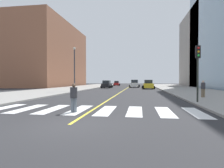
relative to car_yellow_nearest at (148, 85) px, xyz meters
The scene contains 15 objects.
ground_plane 35.12m from the car_yellow_nearest, 98.05° to the right, with size 220.00×220.00×0.00m, color #28282B.
sidewalk_kerb_east 16.49m from the car_yellow_nearest, 63.74° to the right, with size 10.00×120.00×0.15m, color gray.
sidewalk_kerb_west 22.62m from the car_yellow_nearest, 139.22° to the right, with size 10.00×120.00×0.15m, color gray.
crosswalk_paint 31.17m from the car_yellow_nearest, 99.08° to the right, with size 13.50×4.00×0.01m.
lane_divider_paint 7.24m from the car_yellow_nearest, 133.19° to the left, with size 0.16×80.00×0.01m, color yellow.
parking_garage_concrete 32.92m from the car_yellow_nearest, 43.98° to the left, with size 18.00×24.00×23.67m, color gray.
low_rise_brick_west 35.40m from the car_yellow_nearest, 155.41° to the left, with size 16.00×32.00×19.47m, color #92593F.
car_yellow_nearest is the anchor object (origin of this frame).
car_white_second 9.07m from the car_yellow_nearest, 110.84° to the left, with size 2.93×4.65×2.06m.
car_red_third 25.75m from the car_yellow_nearest, 112.81° to the left, with size 2.45×3.87×1.71m.
car_black_fourth 10.54m from the car_yellow_nearest, 161.59° to the left, with size 2.77×4.31×1.89m.
traffic_light_near_corner 26.66m from the car_yellow_nearest, 84.07° to the right, with size 0.36×0.41×4.56m.
pedestrian_crossing 32.21m from the car_yellow_nearest, 100.42° to the right, with size 0.43×0.43×1.73m.
pedestrian_waiting_east 22.32m from the car_yellow_nearest, 78.06° to the right, with size 0.43×0.43×1.75m.
street_lamp 17.94m from the car_yellow_nearest, 136.91° to the right, with size 0.44×0.44×7.39m.
Camera 1 is at (2.99, -7.62, 1.91)m, focal length 29.95 mm.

